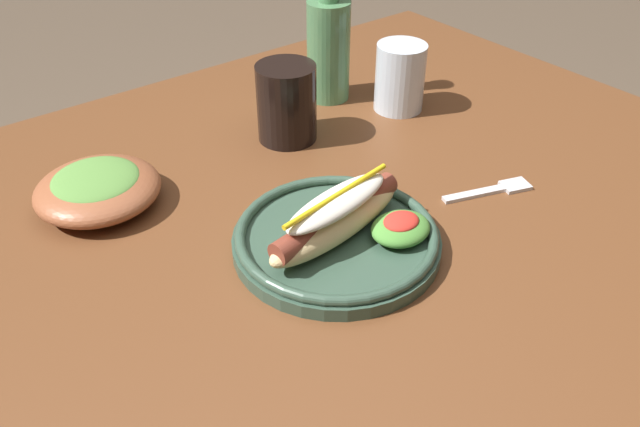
{
  "coord_description": "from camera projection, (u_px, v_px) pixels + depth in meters",
  "views": [
    {
      "loc": [
        -0.38,
        -0.49,
        1.2
      ],
      "look_at": [
        -0.02,
        -0.03,
        0.77
      ],
      "focal_mm": 35.86,
      "sensor_mm": 36.0,
      "label": 1
    }
  ],
  "objects": [
    {
      "name": "water_cup",
      "position": [
        400.0,
        77.0,
        0.97
      ],
      "size": [
        0.08,
        0.08,
        0.1
      ],
      "primitive_type": "cylinder",
      "color": "silver",
      "rests_on": "dining_table"
    },
    {
      "name": "dining_table",
      "position": [
        321.0,
        278.0,
        0.83
      ],
      "size": [
        1.21,
        0.94,
        0.74
      ],
      "color": "brown",
      "rests_on": "ground_plane"
    },
    {
      "name": "soda_cup",
      "position": [
        287.0,
        103.0,
        0.89
      ],
      "size": [
        0.08,
        0.08,
        0.11
      ],
      "primitive_type": "cylinder",
      "color": "black",
      "rests_on": "dining_table"
    },
    {
      "name": "glass_bottle",
      "position": [
        328.0,
        43.0,
        0.98
      ],
      "size": [
        0.07,
        0.07,
        0.25
      ],
      "color": "#4C7F51",
      "rests_on": "dining_table"
    },
    {
      "name": "hot_dog_plate",
      "position": [
        340.0,
        232.0,
        0.71
      ],
      "size": [
        0.23,
        0.23,
        0.08
      ],
      "color": "#334C3D",
      "rests_on": "dining_table"
    },
    {
      "name": "fork",
      "position": [
        494.0,
        190.0,
        0.81
      ],
      "size": [
        0.12,
        0.06,
        0.0
      ],
      "rotation": [
        0.0,
        0.0,
        -0.33
      ],
      "color": "silver",
      "rests_on": "dining_table"
    },
    {
      "name": "side_bowl",
      "position": [
        98.0,
        188.0,
        0.78
      ],
      "size": [
        0.15,
        0.15,
        0.05
      ],
      "color": "brown",
      "rests_on": "dining_table"
    }
  ]
}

